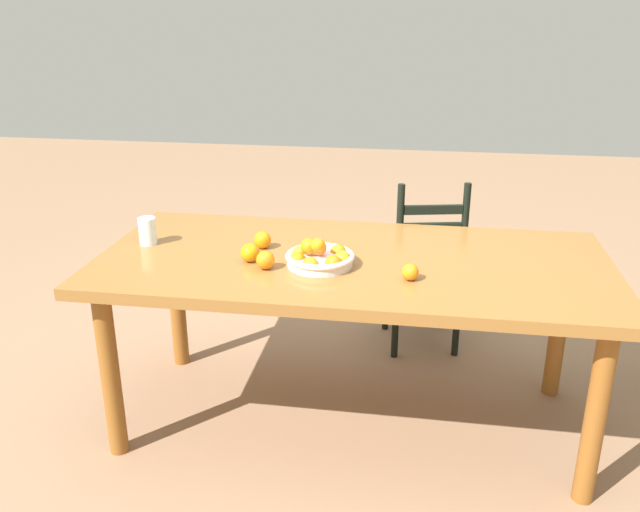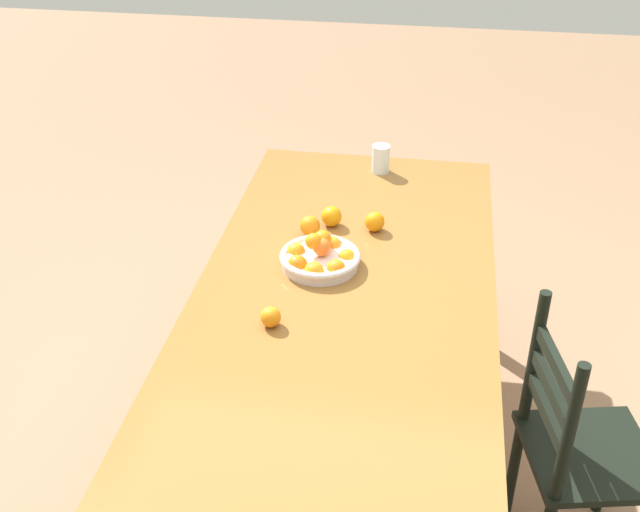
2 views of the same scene
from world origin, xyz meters
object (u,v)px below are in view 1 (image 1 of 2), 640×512
Objects in this scene: dining_table at (352,277)px; fruit_bowl at (320,257)px; orange_loose_0 at (263,240)px; orange_loose_1 at (266,260)px; orange_loose_2 at (250,253)px; orange_loose_3 at (410,272)px; drinking_glass at (148,231)px; chair_near_window at (424,268)px.

dining_table is 0.20m from fruit_bowl.
orange_loose_1 is at bearing -73.48° from orange_loose_0.
orange_loose_2 reaches higher than orange_loose_3.
drinking_glass is at bearing 168.65° from orange_loose_3.
chair_near_window is 1.02m from orange_loose_3.
chair_near_window is at bearing 68.36° from dining_table.
fruit_bowl is at bearing 18.42° from orange_loose_1.
orange_loose_1 is at bearing 177.56° from orange_loose_3.
fruit_bowl is at bearing -138.60° from dining_table.
orange_loose_2 is (-0.29, -0.00, 0.00)m from fruit_bowl.
drinking_glass is (-0.77, 0.14, 0.02)m from fruit_bowl.
orange_loose_2 is (-0.08, 0.07, 0.00)m from orange_loose_1.
orange_loose_0 is at bearing 32.96° from chair_near_window.
orange_loose_0 is at bearing 158.12° from orange_loose_3.
orange_loose_1 is 0.61m from drinking_glass.
drinking_glass is at bearing -177.01° from orange_loose_0.
orange_loose_0 is 0.68m from orange_loose_3.
drinking_glass reaches higher than orange_loose_3.
fruit_bowl reaches higher than orange_loose_2.
orange_loose_2 is 0.65× the size of drinking_glass.
chair_near_window reaches higher than orange_loose_0.
chair_near_window is 1.17m from orange_loose_2.
fruit_bowl reaches higher than orange_loose_1.
orange_loose_1 is at bearing -161.58° from fruit_bowl.
orange_loose_2 is at bearing 139.91° from orange_loose_1.
orange_loose_1 reaches higher than orange_loose_3.
fruit_bowl is 3.63× the size of orange_loose_2.
orange_loose_0 is 0.96× the size of orange_loose_2.
orange_loose_3 is at bearing -14.46° from fruit_bowl.
dining_table is 27.40× the size of orange_loose_2.
orange_loose_1 is at bearing 43.76° from chair_near_window.
fruit_bowl reaches higher than drinking_glass.
dining_table is at bearing 28.12° from orange_loose_1.
fruit_bowl is (-0.42, -0.86, 0.36)m from chair_near_window.
orange_loose_0 reaches higher than orange_loose_3.
drinking_glass is at bearing 18.95° from chair_near_window.
orange_loose_2 is 0.51m from drinking_glass.
orange_loose_3 is (0.63, -0.25, -0.00)m from orange_loose_0.
orange_loose_2 is 1.19× the size of orange_loose_3.
orange_loose_3 is at bearing -8.08° from orange_loose_2.
orange_loose_0 is 0.62× the size of drinking_glass.
orange_loose_2 reaches higher than dining_table.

